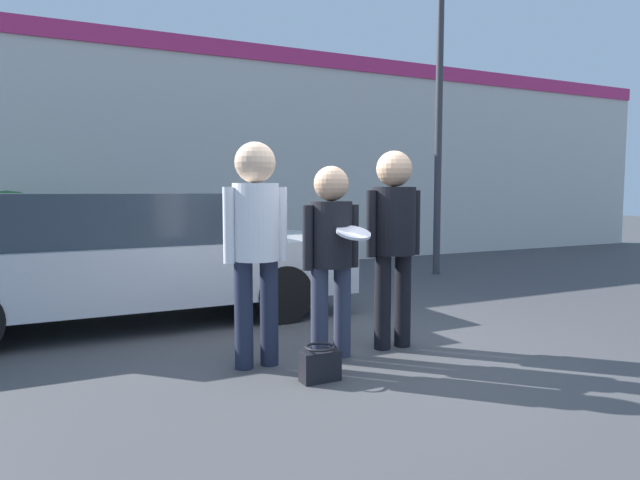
# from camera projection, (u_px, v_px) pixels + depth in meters

# --- Properties ---
(ground_plane) EXTENTS (56.00, 56.00, 0.00)m
(ground_plane) POSITION_uv_depth(u_px,v_px,m) (349.00, 353.00, 5.05)
(ground_plane) COLOR #3F3F42
(storefront_building) EXTENTS (24.00, 0.22, 4.16)m
(storefront_building) POSITION_uv_depth(u_px,v_px,m) (184.00, 153.00, 10.22)
(storefront_building) COLOR silver
(storefront_building) RESTS_ON ground
(person_left) EXTENTS (0.54, 0.37, 1.83)m
(person_left) POSITION_uv_depth(u_px,v_px,m) (256.00, 231.00, 4.58)
(person_left) COLOR #1E2338
(person_left) RESTS_ON ground
(person_middle_with_frisbee) EXTENTS (0.53, 0.58, 1.65)m
(person_middle_with_frisbee) POSITION_uv_depth(u_px,v_px,m) (331.00, 245.00, 4.83)
(person_middle_with_frisbee) COLOR #2D3347
(person_middle_with_frisbee) RESTS_ON ground
(person_right) EXTENTS (0.56, 0.39, 1.79)m
(person_right) POSITION_uv_depth(u_px,v_px,m) (394.00, 229.00, 5.15)
(person_right) COLOR black
(person_right) RESTS_ON ground
(parked_car_near) EXTENTS (4.77, 1.82, 1.41)m
(parked_car_near) POSITION_uv_depth(u_px,v_px,m) (127.00, 257.00, 6.21)
(parked_car_near) COLOR #B7BABF
(parked_car_near) RESTS_ON ground
(street_lamp) EXTENTS (1.04, 0.35, 5.27)m
(street_lamp) POSITION_uv_depth(u_px,v_px,m) (448.00, 84.00, 9.67)
(street_lamp) COLOR #38383D
(street_lamp) RESTS_ON ground
(shrub) EXTENTS (1.44, 1.44, 1.44)m
(shrub) POSITION_uv_depth(u_px,v_px,m) (9.00, 240.00, 8.28)
(shrub) COLOR #285B2D
(shrub) RESTS_ON ground
(handbag) EXTENTS (0.30, 0.23, 0.27)m
(handbag) POSITION_uv_depth(u_px,v_px,m) (320.00, 364.00, 4.31)
(handbag) COLOR black
(handbag) RESTS_ON ground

